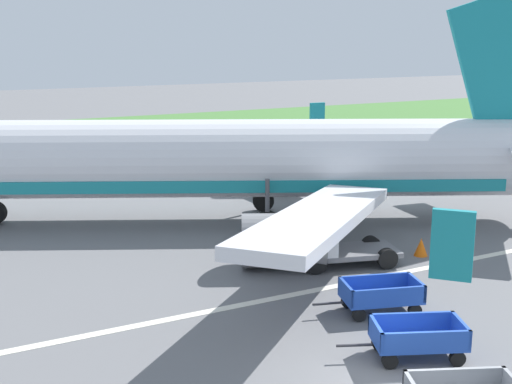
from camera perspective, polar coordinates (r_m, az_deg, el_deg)
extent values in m
plane|color=slate|center=(18.44, 10.75, -15.61)|extent=(220.00, 220.00, 0.00)
cube|color=#477A38|center=(61.87, -17.73, 4.21)|extent=(220.00, 28.00, 0.06)
cube|color=silver|center=(23.27, 0.89, -9.12)|extent=(120.00, 0.36, 0.01)
cylinder|color=silver|center=(32.08, -3.68, 2.86)|extent=(28.62, 16.38, 3.70)
cube|color=teal|center=(32.27, -3.65, 1.08)|extent=(25.84, 14.91, 0.56)
cube|color=silver|center=(24.24, 5.51, -2.10)|extent=(11.37, 10.66, 1.35)
cube|color=teal|center=(18.43, 16.27, -4.34)|extent=(0.89, 0.95, 1.90)
cylinder|color=gray|center=(25.98, 2.32, -4.11)|extent=(3.79, 3.28, 2.10)
cube|color=silver|center=(40.52, 2.57, 4.02)|extent=(3.45, 13.14, 1.35)
cube|color=teal|center=(47.06, 5.20, 6.39)|extent=(1.11, 0.27, 1.90)
cylinder|color=gray|center=(39.15, 0.92, 1.71)|extent=(3.79, 3.28, 2.10)
cube|color=teal|center=(34.04, 20.54, 10.70)|extent=(5.54, 2.92, 6.88)
cube|color=silver|center=(37.42, 18.51, 4.59)|extent=(2.49, 5.40, 0.24)
cylinder|color=#4C4C51|center=(30.26, 0.97, -0.78)|extent=(0.20, 0.20, 2.04)
cylinder|color=black|center=(30.52, 0.96, -2.65)|extent=(1.19, 0.88, 1.10)
cylinder|color=#4C4C51|center=(34.55, 0.62, 0.95)|extent=(0.20, 0.20, 2.04)
cylinder|color=black|center=(34.78, 0.62, -0.70)|extent=(1.19, 0.88, 1.10)
cube|color=gray|center=(17.31, 16.43, -14.96)|extent=(2.34, 1.08, 0.55)
cube|color=#234CB2|center=(19.72, 13.54, -12.22)|extent=(2.85, 2.27, 0.08)
cube|color=#234CB2|center=(19.03, 14.20, -12.17)|extent=(2.34, 1.07, 0.55)
cube|color=#234CB2|center=(20.16, 13.02, -10.64)|extent=(2.34, 1.07, 0.55)
cube|color=#234CB2|center=(19.27, 10.12, -11.64)|extent=(0.64, 1.33, 0.55)
cube|color=#234CB2|center=(19.98, 16.92, -11.10)|extent=(0.64, 1.33, 0.55)
cylinder|color=#2D2D33|center=(19.28, 8.31, -12.72)|extent=(0.95, 0.46, 0.08)
cylinder|color=black|center=(19.09, 11.27, -13.84)|extent=(0.47, 0.32, 0.44)
cylinder|color=black|center=(20.06, 10.39, -12.43)|extent=(0.47, 0.32, 0.44)
cylinder|color=black|center=(19.66, 16.68, -13.34)|extent=(0.47, 0.32, 0.44)
cylinder|color=black|center=(20.60, 15.55, -12.01)|extent=(0.47, 0.32, 0.44)
cube|color=#234CB2|center=(22.50, 10.54, -8.84)|extent=(2.80, 2.06, 0.08)
cube|color=#234CB2|center=(21.83, 11.19, -8.68)|extent=(2.42, 0.81, 0.55)
cube|color=#234CB2|center=(22.95, 9.98, -7.53)|extent=(2.42, 0.81, 0.55)
cube|color=#234CB2|center=(22.00, 7.63, -8.37)|extent=(0.50, 1.37, 0.55)
cube|color=#234CB2|center=(22.84, 13.40, -7.81)|extent=(0.50, 1.37, 0.55)
cylinder|color=#2D2D33|center=(21.95, 6.09, -9.37)|extent=(0.98, 0.36, 0.08)
cylinder|color=black|center=(21.80, 8.71, -10.24)|extent=(0.47, 0.28, 0.44)
cylinder|color=black|center=(22.78, 7.77, -9.17)|extent=(0.47, 0.28, 0.44)
cylinder|color=black|center=(22.47, 13.29, -9.73)|extent=(0.47, 0.28, 0.44)
cylinder|color=black|center=(23.42, 12.18, -8.72)|extent=(0.47, 0.28, 0.44)
cube|color=slate|center=(27.06, 8.60, -4.96)|extent=(3.49, 2.65, 0.20)
cube|color=white|center=(26.19, 4.60, -3.51)|extent=(2.14, 2.28, 1.50)
cube|color=#19232D|center=(25.94, 2.91, -3.31)|extent=(0.51, 1.58, 0.67)
cylinder|color=black|center=(25.70, 5.09, -6.07)|extent=(0.85, 0.50, 0.80)
cylinder|color=black|center=(27.25, 4.03, -4.93)|extent=(0.85, 0.50, 0.80)
cylinder|color=black|center=(26.66, 11.05, -5.56)|extent=(0.85, 0.50, 0.80)
cylinder|color=black|center=(28.16, 9.69, -4.50)|extent=(0.85, 0.50, 0.80)
cone|color=orange|center=(28.50, 13.80, -4.54)|extent=(0.56, 0.56, 0.74)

